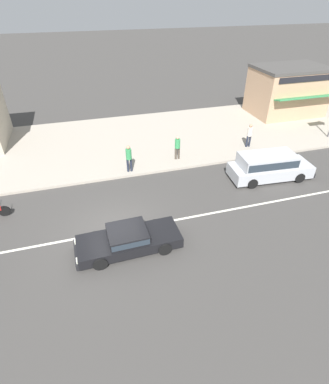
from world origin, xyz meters
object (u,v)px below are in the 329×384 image
(pedestrian_far_end, at_px, (129,157))
(shopfront_mid_block, at_px, (287,90))
(minivan_silver_4, at_px, (269,165))
(sedan_black_1, at_px, (128,239))
(pedestrian_by_shop, at_px, (177,146))
(pedestrian_near_clock, at_px, (250,134))

(pedestrian_far_end, relative_size, shopfront_mid_block, 0.29)
(minivan_silver_4, xyz_separation_m, pedestrian_far_end, (-7.80, 2.80, 0.31))
(sedan_black_1, bearing_deg, pedestrian_by_shop, 57.25)
(sedan_black_1, xyz_separation_m, shopfront_mid_block, (16.39, 12.76, 1.60))
(sedan_black_1, xyz_separation_m, minivan_silver_4, (9.05, 3.54, 0.31))
(sedan_black_1, distance_m, pedestrian_by_shop, 8.41)
(minivan_silver_4, bearing_deg, pedestrian_far_end, 160.24)
(sedan_black_1, distance_m, pedestrian_near_clock, 12.40)
(pedestrian_near_clock, relative_size, pedestrian_far_end, 0.96)
(minivan_silver_4, relative_size, pedestrian_by_shop, 3.12)
(minivan_silver_4, bearing_deg, pedestrian_by_shop, 141.97)
(pedestrian_far_end, bearing_deg, shopfront_mid_block, 22.99)
(sedan_black_1, bearing_deg, pedestrian_far_end, 78.85)
(sedan_black_1, xyz_separation_m, pedestrian_by_shop, (4.54, 7.06, 0.55))
(pedestrian_near_clock, xyz_separation_m, pedestrian_by_shop, (-5.37, -0.36, -0.03))
(minivan_silver_4, distance_m, pedestrian_near_clock, 3.99)
(pedestrian_by_shop, relative_size, pedestrian_far_end, 0.93)
(pedestrian_near_clock, distance_m, pedestrian_by_shop, 5.39)
(pedestrian_near_clock, relative_size, shopfront_mid_block, 0.28)
(pedestrian_far_end, bearing_deg, pedestrian_near_clock, 7.13)
(shopfront_mid_block, bearing_deg, pedestrian_by_shop, -154.30)
(shopfront_mid_block, bearing_deg, pedestrian_far_end, -157.01)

